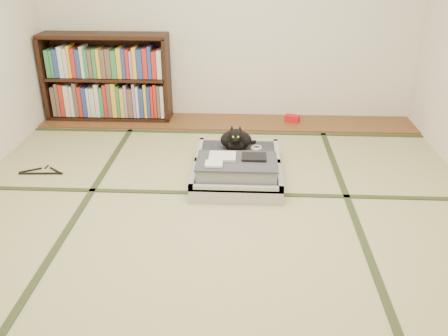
{
  "coord_description": "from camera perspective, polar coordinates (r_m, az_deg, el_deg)",
  "views": [
    {
      "loc": [
        0.21,
        -2.85,
        1.79
      ],
      "look_at": [
        0.05,
        0.35,
        0.25
      ],
      "focal_mm": 38.0,
      "sensor_mm": 36.0,
      "label": 1
    }
  ],
  "objects": [
    {
      "name": "tatami_borders",
      "position": [
        3.8,
        -0.64,
        -2.38
      ],
      "size": [
        4.0,
        4.5,
        0.01
      ],
      "color": "#2D381E",
      "rests_on": "ground"
    },
    {
      "name": "bookcase",
      "position": [
        5.32,
        -13.87,
        10.35
      ],
      "size": [
        1.34,
        0.31,
        0.92
      ],
      "color": "black",
      "rests_on": "wood_strip"
    },
    {
      "name": "floor",
      "position": [
        3.38,
        -1.15,
        -6.39
      ],
      "size": [
        4.5,
        4.5,
        0.0
      ],
      "primitive_type": "plane",
      "color": "tan",
      "rests_on": "ground"
    },
    {
      "name": "wood_strip",
      "position": [
        5.17,
        0.36,
        5.54
      ],
      "size": [
        4.0,
        0.5,
        0.02
      ],
      "primitive_type": "cube",
      "color": "brown",
      "rests_on": "ground"
    },
    {
      "name": "cable_coil",
      "position": [
        4.18,
        3.93,
        2.47
      ],
      "size": [
        0.1,
        0.1,
        0.02
      ],
      "color": "white",
      "rests_on": "suitcase"
    },
    {
      "name": "room_shell",
      "position": [
        2.88,
        -1.42,
        19.08
      ],
      "size": [
        4.5,
        4.5,
        4.5
      ],
      "color": "white",
      "rests_on": "ground"
    },
    {
      "name": "suitcase",
      "position": [
        3.9,
        1.59,
        -0.04
      ],
      "size": [
        0.71,
        0.95,
        0.28
      ],
      "color": "#A1A1A6",
      "rests_on": "floor"
    },
    {
      "name": "cat",
      "position": [
        4.12,
        1.47,
        3.4
      ],
      "size": [
        0.32,
        0.32,
        0.26
      ],
      "color": "black",
      "rests_on": "suitcase"
    },
    {
      "name": "hanger",
      "position": [
        4.34,
        -21.05,
        -0.44
      ],
      "size": [
        0.38,
        0.18,
        0.01
      ],
      "color": "black",
      "rests_on": "floor"
    },
    {
      "name": "red_item",
      "position": [
        5.21,
        8.21,
        5.93
      ],
      "size": [
        0.17,
        0.14,
        0.07
      ],
      "primitive_type": "cube",
      "rotation": [
        0.0,
        0.0,
        -0.35
      ],
      "color": "red",
      "rests_on": "wood_strip"
    }
  ]
}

